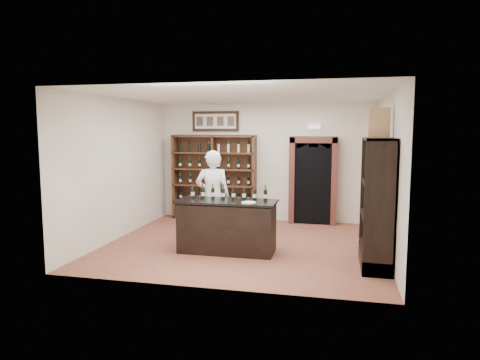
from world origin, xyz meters
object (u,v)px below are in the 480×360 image
wine_shelf (214,177)px  side_cabinet (378,223)px  counter_bottle_0 (193,193)px  tasting_counter (227,227)px  shopkeeper (213,197)px  wine_crate (379,123)px

wine_shelf → side_cabinet: bearing=-40.2°
wine_shelf → counter_bottle_0: 2.85m
wine_shelf → tasting_counter: 3.19m
shopkeeper → side_cabinet: bearing=151.8°
tasting_counter → counter_bottle_0: bearing=171.2°
counter_bottle_0 → side_cabinet: side_cabinet is taller
side_cabinet → wine_shelf: bearing=139.8°
counter_bottle_0 → wine_crate: (3.43, -0.07, 1.35)m
tasting_counter → side_cabinet: side_cabinet is taller
wine_shelf → wine_crate: 4.97m
shopkeeper → wine_crate: wine_crate is taller
wine_shelf → shopkeeper: wine_shelf is taller
side_cabinet → wine_crate: 1.73m
tasting_counter → shopkeeper: size_ratio=0.98×
side_cabinet → shopkeeper: 3.31m
wine_shelf → wine_crate: bearing=-37.2°
wine_shelf → wine_crate: size_ratio=4.33×
wine_shelf → counter_bottle_0: (0.38, -2.82, 0.01)m
counter_bottle_0 → wine_crate: wine_crate is taller
side_cabinet → wine_crate: size_ratio=4.33×
wine_shelf → counter_bottle_0: size_ratio=7.33×
wine_shelf → tasting_counter: wine_shelf is taller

